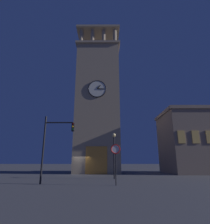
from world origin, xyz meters
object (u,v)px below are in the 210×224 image
object	(u,v)px
clocktower	(98,104)
traffic_signal_near	(53,139)
adjacent_wing_building	(208,141)
street_lamp	(114,146)
no_horn_sign	(116,153)

from	to	relation	value
clocktower	traffic_signal_near	size ratio (longest dim) A/B	5.02
clocktower	adjacent_wing_building	bearing A→B (deg)	177.35
traffic_signal_near	street_lamp	world-z (taller)	traffic_signal_near
no_horn_sign	street_lamp	bearing A→B (deg)	-91.30
clocktower	no_horn_sign	distance (m)	18.10
clocktower	street_lamp	world-z (taller)	clocktower
adjacent_wing_building	street_lamp	xyz separation A→B (m)	(15.82, 9.24, -1.50)
traffic_signal_near	no_horn_sign	xyz separation A→B (m)	(-5.45, 0.91, -1.20)
clocktower	traffic_signal_near	bearing A→B (deg)	77.34
adjacent_wing_building	traffic_signal_near	xyz separation A→B (m)	(21.39, 13.73, -1.24)
clocktower	adjacent_wing_building	distance (m)	19.33
street_lamp	no_horn_sign	size ratio (longest dim) A/B	1.55
adjacent_wing_building	street_lamp	bearing A→B (deg)	30.28
adjacent_wing_building	street_lamp	size ratio (longest dim) A/B	2.93
no_horn_sign	clocktower	bearing A→B (deg)	-82.00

